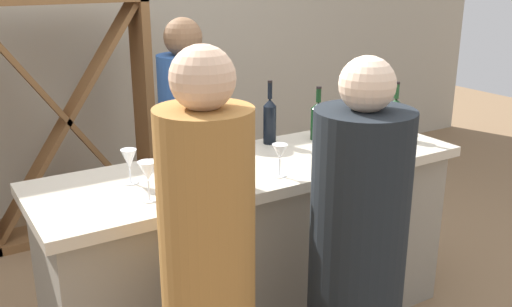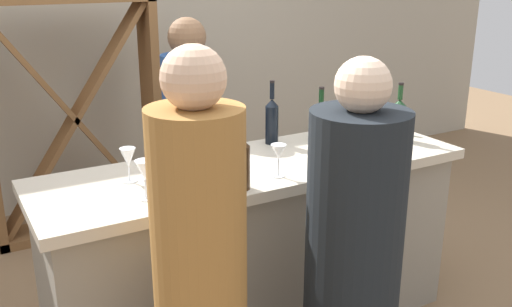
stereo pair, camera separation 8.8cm
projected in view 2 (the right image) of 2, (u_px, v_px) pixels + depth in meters
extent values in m
cube|color=#B2A893|center=(114.00, 21.00, 4.41)|extent=(8.00, 0.10, 2.80)
cube|color=gray|center=(256.00, 253.00, 2.90)|extent=(2.02, 0.59, 0.86)
cube|color=beige|center=(256.00, 168.00, 2.76)|extent=(2.10, 0.67, 0.05)
cube|color=brown|center=(152.00, 108.00, 4.17)|extent=(0.06, 0.28, 1.64)
cube|color=brown|center=(85.00, 224.00, 4.16)|extent=(1.17, 0.28, 0.06)
cube|color=brown|center=(74.00, 118.00, 3.91)|extent=(1.08, 0.20, 1.54)
cube|color=brown|center=(74.00, 118.00, 3.91)|extent=(1.08, 0.20, 1.54)
cylinder|color=#331E0F|center=(241.00, 168.00, 2.41)|extent=(0.07, 0.07, 0.19)
cone|color=#331E0F|center=(241.00, 142.00, 2.37)|extent=(0.07, 0.07, 0.04)
cylinder|color=#331E0F|center=(241.00, 129.00, 2.36)|extent=(0.03, 0.03, 0.08)
cylinder|color=black|center=(241.00, 118.00, 2.34)|extent=(0.03, 0.03, 0.01)
cylinder|color=black|center=(272.00, 125.00, 3.03)|extent=(0.07, 0.07, 0.20)
cone|color=black|center=(272.00, 103.00, 2.99)|extent=(0.07, 0.07, 0.04)
cylinder|color=black|center=(272.00, 91.00, 2.97)|extent=(0.02, 0.02, 0.08)
cylinder|color=black|center=(272.00, 82.00, 2.96)|extent=(0.03, 0.03, 0.01)
cylinder|color=black|center=(320.00, 124.00, 3.09)|extent=(0.08, 0.08, 0.17)
cone|color=black|center=(321.00, 106.00, 3.06)|extent=(0.08, 0.08, 0.03)
cylinder|color=black|center=(321.00, 96.00, 3.04)|extent=(0.03, 0.03, 0.07)
cylinder|color=black|center=(322.00, 88.00, 3.03)|extent=(0.03, 0.03, 0.01)
cylinder|color=#193D1E|center=(398.00, 123.00, 3.10)|extent=(0.08, 0.08, 0.19)
cone|color=#193D1E|center=(400.00, 103.00, 3.07)|extent=(0.08, 0.08, 0.04)
cylinder|color=#193D1E|center=(401.00, 92.00, 3.05)|extent=(0.03, 0.03, 0.08)
cylinder|color=black|center=(401.00, 84.00, 3.03)|extent=(0.03, 0.03, 0.01)
cylinder|color=#331E0F|center=(369.00, 112.00, 3.34)|extent=(0.07, 0.07, 0.18)
cone|color=#331E0F|center=(370.00, 94.00, 3.31)|extent=(0.07, 0.07, 0.03)
cylinder|color=#331E0F|center=(371.00, 85.00, 3.29)|extent=(0.02, 0.02, 0.07)
cylinder|color=black|center=(371.00, 78.00, 3.28)|extent=(0.03, 0.03, 0.01)
cylinder|color=white|center=(279.00, 176.00, 2.58)|extent=(0.06, 0.06, 0.00)
cylinder|color=white|center=(279.00, 167.00, 2.57)|extent=(0.01, 0.01, 0.08)
cone|color=white|center=(279.00, 152.00, 2.55)|extent=(0.07, 0.07, 0.07)
cylinder|color=white|center=(146.00, 199.00, 2.33)|extent=(0.06, 0.06, 0.00)
cylinder|color=white|center=(146.00, 189.00, 2.31)|extent=(0.01, 0.01, 0.08)
cone|color=white|center=(144.00, 170.00, 2.29)|extent=(0.08, 0.08, 0.08)
cylinder|color=white|center=(161.00, 177.00, 2.56)|extent=(0.06, 0.06, 0.00)
cylinder|color=white|center=(160.00, 170.00, 2.55)|extent=(0.01, 0.01, 0.07)
cone|color=white|center=(159.00, 155.00, 2.53)|extent=(0.06, 0.06, 0.07)
cylinder|color=white|center=(130.00, 181.00, 2.52)|extent=(0.07, 0.07, 0.00)
cylinder|color=white|center=(129.00, 174.00, 2.51)|extent=(0.01, 0.01, 0.06)
cone|color=white|center=(128.00, 158.00, 2.49)|extent=(0.07, 0.07, 0.09)
cylinder|color=silver|center=(368.00, 127.00, 3.06)|extent=(0.10, 0.10, 0.16)
cylinder|color=black|center=(352.00, 267.00, 2.33)|extent=(0.43, 0.43, 1.29)
sphere|color=beige|center=(363.00, 85.00, 2.09)|extent=(0.21, 0.21, 0.21)
cylinder|color=#9E6B33|center=(201.00, 300.00, 2.02)|extent=(0.42, 0.42, 1.38)
sphere|color=#D8AD8C|center=(193.00, 78.00, 1.78)|extent=(0.21, 0.21, 0.21)
cylinder|color=#284C8C|center=(192.00, 168.00, 3.40)|extent=(0.38, 0.38, 1.33)
sphere|color=brown|center=(187.00, 37.00, 3.17)|extent=(0.21, 0.21, 0.21)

